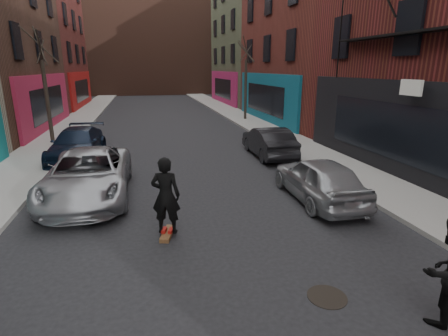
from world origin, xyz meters
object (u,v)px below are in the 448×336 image
parked_left_end (77,144)px  skateboarder (166,195)px  tree_left_far (44,79)px  parked_right_end (268,142)px  parked_right_far (319,179)px  skateboard (168,234)px  pedestrian (448,271)px  tree_right_far (246,73)px  manhole (327,297)px  parked_left_far (88,175)px

parked_left_end → skateboarder: bearing=-64.1°
tree_left_far → skateboarder: (5.17, -12.02, -2.35)m
parked_right_end → parked_right_far: bearing=86.9°
skateboard → pedestrian: bearing=-27.9°
parked_left_end → skateboard: (3.31, -8.30, -0.62)m
tree_right_far → skateboarder: (-7.23, -18.02, -2.50)m
pedestrian → parked_right_far: bearing=-98.7°
parked_right_end → skateboarder: skateboarder is taller
parked_right_end → skateboard: 8.60m
parked_right_far → manhole: 4.88m
parked_right_far → skateboard: parked_right_far is taller
tree_right_far → skateboarder: size_ratio=3.64×
parked_right_end → pedestrian: 10.94m
parked_right_end → parked_left_end: bearing=-8.2°
tree_right_far → parked_left_far: bearing=-122.4°
tree_left_far → parked_left_far: size_ratio=1.23×
tree_right_far → parked_right_end: 11.66m
parked_left_end → skateboarder: 8.95m
tree_left_far → parked_right_end: size_ratio=1.59×
skateboard → parked_left_end: bearing=128.4°
parked_right_end → pedestrian: (-1.05, -10.89, 0.23)m
parked_left_far → manhole: size_ratio=7.53×
parked_left_end → parked_left_far: bearing=-73.3°
tree_left_far → skateboard: size_ratio=8.12×
pedestrian → parked_right_end: bearing=-97.4°
tree_left_far → tree_right_far: tree_right_far is taller
tree_right_far → parked_right_far: 17.11m
skateboarder → parked_right_end: bearing=-109.6°
tree_left_far → manhole: size_ratio=9.29×
skateboarder → manhole: size_ratio=2.67×
parked_left_end → parked_right_far: 10.58m
tree_left_far → parked_right_end: bearing=-26.4°
skateboard → tree_left_far: bearing=129.9°
tree_left_far → tree_right_far: bearing=25.8°
tree_right_far → parked_left_far: (-9.40, -14.83, -2.80)m
skateboard → pedestrian: pedestrian is taller
pedestrian → manhole: 1.95m
parked_right_far → manhole: bearing=65.6°
parked_right_far → pedestrian: 5.36m
tree_left_far → parked_right_far: size_ratio=1.63×
parked_left_far → parked_right_end: 8.15m
tree_left_far → manhole: (7.76, -15.04, -3.37)m
parked_left_end → manhole: bearing=-58.3°
tree_right_far → parked_right_end: (-2.15, -11.10, -2.86)m
parked_left_end → skateboard: parked_left_end is taller
parked_right_end → skateboarder: (-5.07, -6.92, 0.36)m
parked_left_far → skateboarder: bearing=-55.3°
parked_right_end → pedestrian: bearing=85.7°
parked_left_far → parked_left_end: 5.25m
tree_left_far → parked_left_end: size_ratio=1.40×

